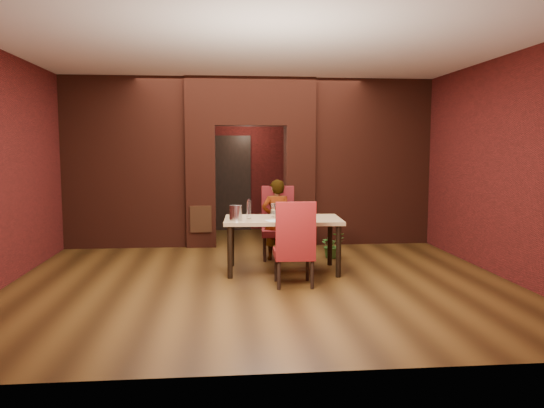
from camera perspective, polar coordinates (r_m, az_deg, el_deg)
The scene contains 25 objects.
floor at distance 8.45m, azimuth -1.56°, elevation -6.79°, with size 8.00×8.00×0.00m, color #482E12.
ceiling at distance 8.35m, azimuth -1.62°, elevation 15.16°, with size 7.00×8.00×0.04m, color silver.
wall_back at distance 12.24m, azimuth -2.85°, elevation 4.73°, with size 7.00×0.04×3.20m, color maroon.
wall_front at distance 4.27m, azimuth 2.01°, elevation 2.36°, with size 7.00×0.04×3.20m, color maroon.
wall_left at distance 8.74m, azimuth -25.19°, elevation 3.66°, with size 0.04×8.00×3.20m, color maroon.
wall_right at distance 9.17m, azimuth 20.85°, elevation 3.92°, with size 0.04×8.00×3.20m, color maroon.
pillar_left at distance 10.25m, azimuth -7.64°, elevation 1.92°, with size 0.55×0.55×2.30m, color maroon.
pillar_right at distance 10.36m, azimuth 2.93°, elevation 2.00°, with size 0.55×0.55×2.30m, color maroon.
lintel at distance 10.27m, azimuth -2.37°, elevation 10.91°, with size 2.45×0.55×0.90m, color maroon.
wing_wall_left at distance 10.38m, azimuth -15.51°, elevation 4.29°, with size 2.27×0.35×3.20m, color maroon.
wing_wall_right at distance 10.63m, azimuth 10.52°, elevation 4.44°, with size 2.27×0.35×3.20m, color maroon.
vent_panel at distance 10.02m, azimuth -7.66°, elevation -1.63°, with size 0.40×0.03×0.50m, color #A0572E.
rear_door at distance 12.19m, azimuth -4.70°, elevation 2.12°, with size 0.90×0.08×2.10m, color black.
rear_door_frame at distance 12.15m, azimuth -4.70°, elevation 2.11°, with size 1.02×0.04×2.22m, color black.
dining_table at distance 8.08m, azimuth 1.15°, elevation -4.42°, with size 1.75×0.98×0.82m, color tan.
chair_far at distance 8.97m, azimuth 0.68°, elevation -2.07°, with size 0.56×0.56×1.22m, color maroon.
chair_near at distance 7.25m, azimuth 2.35°, elevation -4.21°, with size 0.53×0.53×1.17m, color maroon.
person_seated at distance 8.89m, azimuth 0.49°, elevation -1.71°, with size 0.49×0.32×1.36m, color white.
wine_glass_a at distance 8.11m, azimuth 0.12°, elevation -0.69°, with size 0.09×0.09×0.21m, color white, non-canonical shape.
wine_glass_b at distance 8.01m, azimuth 0.88°, elevation -0.88°, with size 0.07×0.07×0.18m, color white, non-canonical shape.
wine_glass_c at distance 8.03m, azimuth 2.02°, elevation -0.83°, with size 0.08×0.08×0.19m, color white, non-canonical shape.
tasting_sheet at distance 7.74m, azimuth 0.54°, elevation -1.78°, with size 0.31×0.23×0.00m, color silver.
wine_bucket at distance 7.76m, azimuth -3.94°, elevation -0.96°, with size 0.18×0.18×0.23m, color silver.
water_bottle at distance 7.98m, azimuth -2.50°, elevation -0.51°, with size 0.07×0.07×0.29m, color white.
potted_plant at distance 9.17m, azimuth 6.50°, elevation -4.39°, with size 0.40×0.35×0.45m, color #346B26.
Camera 1 is at (-0.55, -8.22, 1.87)m, focal length 35.00 mm.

